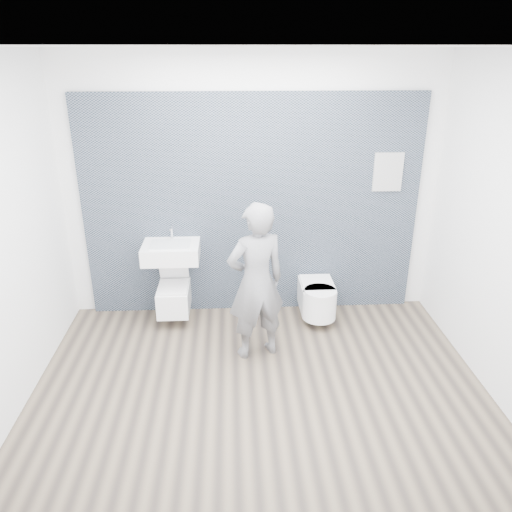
{
  "coord_description": "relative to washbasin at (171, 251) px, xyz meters",
  "views": [
    {
      "loc": [
        -0.22,
        -3.68,
        2.79
      ],
      "look_at": [
        0.0,
        0.6,
        1.0
      ],
      "focal_mm": 35.0,
      "sensor_mm": 36.0,
      "label": 1
    }
  ],
  "objects": [
    {
      "name": "ground",
      "position": [
        0.86,
        -1.22,
        -0.81
      ],
      "size": [
        4.0,
        4.0,
        0.0
      ],
      "primitive_type": "plane",
      "color": "brown",
      "rests_on": "ground"
    },
    {
      "name": "room_shell",
      "position": [
        0.86,
        -1.22,
        0.93
      ],
      "size": [
        4.0,
        4.0,
        4.0
      ],
      "color": "white",
      "rests_on": "ground"
    },
    {
      "name": "tile_wall",
      "position": [
        0.86,
        0.25,
        -0.81
      ],
      "size": [
        3.6,
        0.06,
        2.4
      ],
      "primitive_type": "cube",
      "color": "black",
      "rests_on": "ground"
    },
    {
      "name": "washbasin",
      "position": [
        0.0,
        0.0,
        0.0
      ],
      "size": [
        0.59,
        0.44,
        0.44
      ],
      "color": "white",
      "rests_on": "ground"
    },
    {
      "name": "toilet_square",
      "position": [
        0.0,
        -0.02,
        -0.52
      ],
      "size": [
        0.33,
        0.48,
        0.63
      ],
      "color": "white",
      "rests_on": "ground"
    },
    {
      "name": "toilet_rounded",
      "position": [
        1.57,
        -0.09,
        -0.55
      ],
      "size": [
        0.37,
        0.62,
        0.33
      ],
      "color": "white",
      "rests_on": "ground"
    },
    {
      "name": "info_placard",
      "position": [
        2.3,
        0.21,
        -0.81
      ],
      "size": [
        0.31,
        0.03,
        0.41
      ],
      "primitive_type": "cube",
      "color": "silver",
      "rests_on": "ground"
    },
    {
      "name": "visitor",
      "position": [
        0.86,
        -0.71,
        -0.04
      ],
      "size": [
        0.65,
        0.53,
        1.55
      ],
      "primitive_type": "imported",
      "rotation": [
        0.0,
        0.0,
        3.47
      ],
      "color": "slate",
      "rests_on": "ground"
    }
  ]
}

